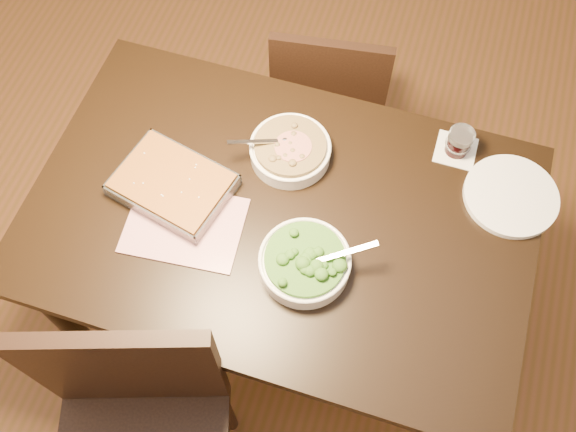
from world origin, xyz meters
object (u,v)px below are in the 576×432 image
object	(u,v)px
table	(281,229)
baking_dish	(173,185)
stew_bowl	(290,150)
broccoli_bowl	(305,262)
dinner_plate	(511,196)
chair_far	(330,93)
wine_tumbler	(459,142)

from	to	relation	value
table	baking_dish	distance (m)	0.33
table	stew_bowl	bearing A→B (deg)	99.53
broccoli_bowl	baking_dish	size ratio (longest dim) A/B	0.74
baking_dish	dinner_plate	world-z (taller)	baking_dish
table	broccoli_bowl	distance (m)	0.22
stew_bowl	broccoli_bowl	size ratio (longest dim) A/B	0.93
dinner_plate	table	bearing A→B (deg)	-157.76
table	stew_bowl	xyz separation A→B (m)	(-0.03, 0.19, 0.13)
table	broccoli_bowl	xyz separation A→B (m)	(0.11, -0.13, 0.13)
broccoli_bowl	dinner_plate	xyz separation A→B (m)	(0.49, 0.38, -0.02)
chair_far	table	bearing A→B (deg)	84.46
table	stew_bowl	world-z (taller)	stew_bowl
table	chair_far	world-z (taller)	chair_far
chair_far	dinner_plate	bearing A→B (deg)	138.08
broccoli_bowl	chair_far	bearing A→B (deg)	100.00
broccoli_bowl	dinner_plate	bearing A→B (deg)	37.69
baking_dish	wine_tumbler	distance (m)	0.82
chair_far	stew_bowl	bearing A→B (deg)	81.68
baking_dish	broccoli_bowl	bearing A→B (deg)	-2.30
stew_bowl	chair_far	xyz separation A→B (m)	(0.00, 0.48, -0.32)
wine_tumbler	chair_far	xyz separation A→B (m)	(-0.46, 0.31, -0.33)
dinner_plate	stew_bowl	bearing A→B (deg)	-175.00
table	dinner_plate	bearing A→B (deg)	22.24
broccoli_bowl	wine_tumbler	size ratio (longest dim) A/B	3.13
dinner_plate	broccoli_bowl	bearing A→B (deg)	-142.31
table	chair_far	xyz separation A→B (m)	(-0.03, 0.67, -0.19)
stew_bowl	chair_far	world-z (taller)	stew_bowl
wine_tumbler	baking_dish	bearing A→B (deg)	-153.11
stew_bowl	wine_tumbler	size ratio (longest dim) A/B	2.92
stew_bowl	baking_dish	size ratio (longest dim) A/B	0.69
dinner_plate	chair_far	world-z (taller)	chair_far
dinner_plate	wine_tumbler	bearing A→B (deg)	148.04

